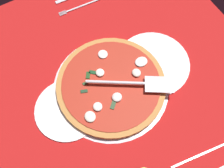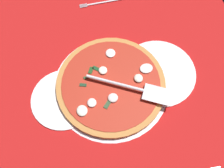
{
  "view_description": "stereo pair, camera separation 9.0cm",
  "coord_description": "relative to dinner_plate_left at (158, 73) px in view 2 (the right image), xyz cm",
  "views": [
    {
      "loc": [
        18.46,
        31.76,
        84.1
      ],
      "look_at": [
        -0.39,
        -1.03,
        1.96
      ],
      "focal_mm": 43.48,
      "sensor_mm": 36.0,
      "label": 1
    },
    {
      "loc": [
        10.15,
        35.29,
        84.1
      ],
      "look_at": [
        -0.39,
        -1.03,
        1.96
      ],
      "focal_mm": 43.48,
      "sensor_mm": 36.0,
      "label": 2
    }
  ],
  "objects": [
    {
      "name": "pizza_pan",
      "position": [
        16.82,
        0.31,
        -0.02
      ],
      "size": [
        38.99,
        38.99,
        0.96
      ],
      "primitive_type": "cylinder",
      "color": "silver",
      "rests_on": "ground_plane"
    },
    {
      "name": "pizza_server",
      "position": [
        10.6,
        4.88,
        3.82
      ],
      "size": [
        26.14,
        18.11,
        1.0
      ],
      "rotation": [
        0.0,
        0.0,
        2.58
      ],
      "color": "silver",
      "rests_on": "pizza"
    },
    {
      "name": "dinner_plate_right",
      "position": [
        33.6,
        0.53,
        0.0
      ],
      "size": [
        21.43,
        21.43,
        1.0
      ],
      "primitive_type": "cylinder",
      "color": "white",
      "rests_on": "ground_plane"
    },
    {
      "name": "ground_plane",
      "position": [
        17.21,
        1.33,
        -0.9
      ],
      "size": [
        105.72,
        105.72,
        0.8
      ],
      "primitive_type": "cube",
      "color": "#AF1716"
    },
    {
      "name": "pizza",
      "position": [
        16.82,
        0.32,
        1.38
      ],
      "size": [
        36.62,
        36.62,
        3.03
      ],
      "color": "#BD7E3E",
      "rests_on": "pizza_pan"
    },
    {
      "name": "dinner_plate_left",
      "position": [
        0.0,
        0.0,
        0.0
      ],
      "size": [
        25.77,
        25.77,
        1.0
      ],
      "primitive_type": "cylinder",
      "color": "white",
      "rests_on": "ground_plane"
    }
  ]
}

